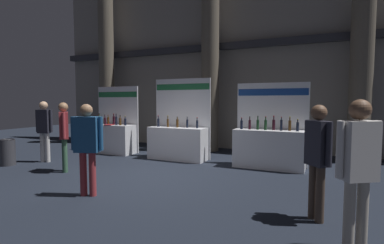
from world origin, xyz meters
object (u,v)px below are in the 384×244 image
(exhibitor_booth_0, at_px, (113,136))
(exhibitor_booth_1, at_px, (178,139))
(trash_bin, at_px, (7,152))
(visitor_5, at_px, (358,162))
(visitor_1, at_px, (318,153))
(visitor_2, at_px, (64,131))
(visitor_3, at_px, (87,141))
(exhibitor_booth_2, at_px, (269,145))
(visitor_4, at_px, (44,126))

(exhibitor_booth_0, height_order, exhibitor_booth_1, exhibitor_booth_1)
(exhibitor_booth_0, relative_size, trash_bin, 3.12)
(exhibitor_booth_1, height_order, visitor_5, exhibitor_booth_1)
(exhibitor_booth_0, bearing_deg, visitor_1, -26.30)
(exhibitor_booth_1, bearing_deg, visitor_1, -38.80)
(trash_bin, distance_m, visitor_2, 2.09)
(exhibitor_booth_1, relative_size, trash_bin, 3.38)
(exhibitor_booth_1, xyz_separation_m, visitor_1, (3.88, -3.12, 0.39))
(trash_bin, bearing_deg, exhibitor_booth_1, 34.94)
(exhibitor_booth_1, height_order, visitor_3, exhibitor_booth_1)
(trash_bin, height_order, visitor_1, visitor_1)
(visitor_1, relative_size, visitor_3, 1.00)
(visitor_1, bearing_deg, exhibitor_booth_2, -19.80)
(trash_bin, bearing_deg, visitor_4, 52.26)
(exhibitor_booth_2, relative_size, trash_bin, 3.12)
(exhibitor_booth_2, relative_size, visitor_5, 1.26)
(visitor_1, distance_m, visitor_3, 3.88)
(trash_bin, relative_size, visitor_4, 0.41)
(visitor_3, bearing_deg, exhibitor_booth_1, 70.37)
(exhibitor_booth_1, xyz_separation_m, visitor_4, (-3.26, -1.94, 0.42))
(visitor_1, bearing_deg, visitor_4, 39.45)
(exhibitor_booth_0, xyz_separation_m, exhibitor_booth_1, (2.48, -0.02, 0.02))
(visitor_3, bearing_deg, visitor_2, 128.19)
(visitor_5, bearing_deg, exhibitor_booth_1, 103.83)
(exhibitor_booth_2, distance_m, visitor_3, 4.53)
(exhibitor_booth_0, distance_m, exhibitor_booth_1, 2.48)
(visitor_1, xyz_separation_m, visitor_3, (-3.84, -0.55, 0.02))
(exhibitor_booth_0, height_order, visitor_1, exhibitor_booth_0)
(exhibitor_booth_0, distance_m, trash_bin, 3.01)
(visitor_4, bearing_deg, exhibitor_booth_0, -132.29)
(visitor_2, bearing_deg, exhibitor_booth_0, -34.07)
(exhibitor_booth_2, relative_size, visitor_3, 1.32)
(visitor_1, bearing_deg, trash_bin, 45.43)
(visitor_5, bearing_deg, visitor_4, 131.43)
(exhibitor_booth_0, height_order, visitor_5, exhibitor_booth_0)
(visitor_3, xyz_separation_m, visitor_5, (4.27, -0.24, 0.04))
(exhibitor_booth_2, relative_size, visitor_1, 1.31)
(trash_bin, relative_size, visitor_2, 0.42)
(visitor_2, distance_m, visitor_5, 6.30)
(exhibitor_booth_0, xyz_separation_m, trash_bin, (-1.34, -2.69, -0.22))
(exhibitor_booth_0, bearing_deg, exhibitor_booth_2, -0.29)
(exhibitor_booth_1, height_order, visitor_4, exhibitor_booth_1)
(exhibitor_booth_0, relative_size, visitor_4, 1.29)
(visitor_2, height_order, visitor_5, visitor_5)
(visitor_1, relative_size, visitor_5, 0.96)
(visitor_5, bearing_deg, visitor_3, 142.79)
(visitor_1, distance_m, visitor_2, 5.75)
(exhibitor_booth_1, relative_size, visitor_1, 1.43)
(exhibitor_booth_1, relative_size, visitor_3, 1.43)
(exhibitor_booth_0, relative_size, exhibitor_booth_1, 0.92)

